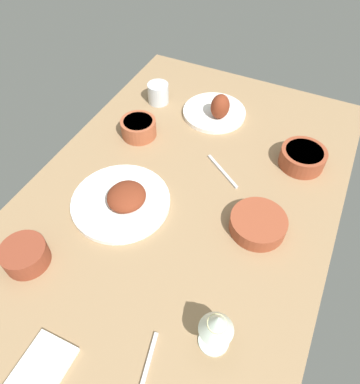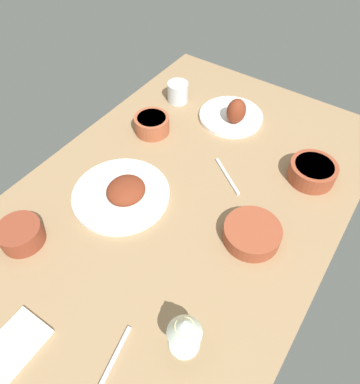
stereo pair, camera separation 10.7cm
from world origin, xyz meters
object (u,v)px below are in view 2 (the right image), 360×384
at_px(bowl_pasta, 152,124).
at_px(folded_napkin, 11,348).
at_px(bowl_sauce, 21,234).
at_px(water_tumbler, 178,92).
at_px(wine_glass, 185,328).
at_px(bowl_onions, 252,233).
at_px(plate_near_viewer, 233,115).
at_px(bowl_potatoes, 312,171).
at_px(spoon_loose, 227,176).
at_px(fork_loose, 112,363).
at_px(plate_far_side, 123,193).

distance_m(bowl_pasta, folded_napkin, 0.79).
relative_size(bowl_sauce, water_tumbler, 1.50).
bearing_deg(wine_glass, bowl_onions, 1.09).
bearing_deg(plate_near_viewer, bowl_sauce, 164.39).
xyz_separation_m(plate_near_viewer, bowl_potatoes, (-0.11, -0.34, 0.01)).
bearing_deg(bowl_onions, spoon_loose, 45.67).
distance_m(water_tumbler, fork_loose, 0.96).
distance_m(bowl_pasta, bowl_onions, 0.54).
relative_size(bowl_potatoes, folded_napkin, 0.91).
relative_size(bowl_sauce, spoon_loose, 0.73).
distance_m(bowl_sauce, folded_napkin, 0.29).
height_order(wine_glass, fork_loose, wine_glass).
xyz_separation_m(bowl_potatoes, wine_glass, (-0.64, 0.04, 0.07)).
bearing_deg(bowl_sauce, plate_near_viewer, -15.61).
distance_m(plate_far_side, bowl_sauce, 0.30).
relative_size(plate_far_side, fork_loose, 1.74).
bearing_deg(plate_near_viewer, bowl_onions, -145.12).
bearing_deg(folded_napkin, fork_loose, -63.26).
distance_m(bowl_pasta, wine_glass, 0.74).
distance_m(bowl_potatoes, bowl_onions, 0.31).
distance_m(wine_glass, spoon_loose, 0.54).
relative_size(water_tumbler, folded_napkin, 0.50).
xyz_separation_m(plate_far_side, fork_loose, (-0.37, -0.28, -0.02)).
bearing_deg(bowl_potatoes, plate_far_side, 132.16).
relative_size(plate_near_viewer, bowl_sauce, 1.96).
xyz_separation_m(bowl_pasta, fork_loose, (-0.66, -0.39, -0.03)).
height_order(bowl_potatoes, wine_glass, wine_glass).
bearing_deg(folded_napkin, water_tumbler, 12.81).
distance_m(wine_glass, water_tumbler, 0.91).
bearing_deg(bowl_sauce, folded_napkin, -135.22).
relative_size(bowl_onions, wine_glass, 1.12).
xyz_separation_m(plate_far_side, bowl_onions, (0.09, -0.38, 0.01)).
bearing_deg(plate_near_viewer, plate_far_side, 169.76).
bearing_deg(bowl_pasta, bowl_potatoes, -79.61).
bearing_deg(fork_loose, bowl_pasta, 18.63).
bearing_deg(wine_glass, folded_napkin, 126.05).
xyz_separation_m(wine_glass, spoon_loose, (0.50, 0.17, -0.10)).
xyz_separation_m(plate_near_viewer, bowl_sauce, (-0.77, 0.22, 0.01)).
relative_size(plate_near_viewer, water_tumbler, 2.94).
height_order(bowl_onions, spoon_loose, bowl_onions).
xyz_separation_m(bowl_onions, water_tumbler, (0.41, 0.52, 0.01)).
xyz_separation_m(bowl_sauce, spoon_loose, (0.52, -0.34, -0.03)).
relative_size(bowl_potatoes, spoon_loose, 0.90).
distance_m(plate_far_side, water_tumbler, 0.51).
height_order(folded_napkin, fork_loose, folded_napkin).
relative_size(bowl_potatoes, bowl_onions, 0.92).
xyz_separation_m(bowl_sauce, water_tumbler, (0.76, 0.02, 0.01)).
xyz_separation_m(folded_napkin, fork_loose, (0.10, -0.20, -0.00)).
xyz_separation_m(bowl_potatoes, bowl_onions, (-0.31, 0.05, -0.01)).
distance_m(water_tumbler, spoon_loose, 0.43).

